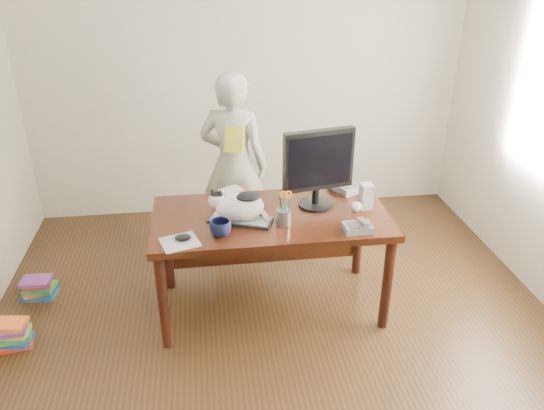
{
  "coord_description": "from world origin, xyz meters",
  "views": [
    {
      "loc": [
        -0.42,
        -2.54,
        2.41
      ],
      "look_at": [
        0.0,
        0.55,
        0.85
      ],
      "focal_mm": 35.0,
      "sensor_mm": 36.0,
      "label": 1
    }
  ],
  "objects_px": {
    "speaker": "(366,196)",
    "baseball": "(356,207)",
    "phone": "(358,227)",
    "cat": "(238,205)",
    "book_pile_b": "(39,288)",
    "calculator": "(345,187)",
    "book_pile_a": "(12,335)",
    "desk": "(270,228)",
    "pen_cup": "(284,215)",
    "monitor": "(318,165)",
    "person": "(234,165)",
    "keyboard": "(240,220)",
    "mouse": "(183,237)",
    "book_stack": "(233,195)",
    "coffee_mug": "(221,228)"
  },
  "relations": [
    {
      "from": "person",
      "to": "cat",
      "type": "bearing_deg",
      "value": 109.37
    },
    {
      "from": "book_stack",
      "to": "coffee_mug",
      "type": "bearing_deg",
      "value": -123.73
    },
    {
      "from": "monitor",
      "to": "book_pile_a",
      "type": "xyz_separation_m",
      "value": [
        -2.08,
        -0.28,
        -0.98
      ]
    },
    {
      "from": "monitor",
      "to": "coffee_mug",
      "type": "xyz_separation_m",
      "value": [
        -0.68,
        -0.32,
        -0.26
      ]
    },
    {
      "from": "book_stack",
      "to": "monitor",
      "type": "bearing_deg",
      "value": -38.42
    },
    {
      "from": "book_pile_a",
      "to": "coffee_mug",
      "type": "bearing_deg",
      "value": -1.43
    },
    {
      "from": "phone",
      "to": "cat",
      "type": "bearing_deg",
      "value": 161.35
    },
    {
      "from": "book_pile_a",
      "to": "monitor",
      "type": "bearing_deg",
      "value": 7.69
    },
    {
      "from": "book_stack",
      "to": "desk",
      "type": "bearing_deg",
      "value": -58.78
    },
    {
      "from": "calculator",
      "to": "book_pile_a",
      "type": "bearing_deg",
      "value": 166.08
    },
    {
      "from": "calculator",
      "to": "desk",
      "type": "bearing_deg",
      "value": 175.0
    },
    {
      "from": "keyboard",
      "to": "person",
      "type": "height_order",
      "value": "person"
    },
    {
      "from": "desk",
      "to": "monitor",
      "type": "distance_m",
      "value": 0.57
    },
    {
      "from": "desk",
      "to": "monitor",
      "type": "relative_size",
      "value": 2.87
    },
    {
      "from": "pen_cup",
      "to": "speaker",
      "type": "relative_size",
      "value": 1.34
    },
    {
      "from": "baseball",
      "to": "speaker",
      "type": "bearing_deg",
      "value": 29.14
    },
    {
      "from": "coffee_mug",
      "to": "monitor",
      "type": "bearing_deg",
      "value": 24.88
    },
    {
      "from": "speaker",
      "to": "book_pile_b",
      "type": "height_order",
      "value": "speaker"
    },
    {
      "from": "coffee_mug",
      "to": "book_pile_b",
      "type": "distance_m",
      "value": 1.66
    },
    {
      "from": "monitor",
      "to": "book_pile_a",
      "type": "height_order",
      "value": "monitor"
    },
    {
      "from": "desk",
      "to": "cat",
      "type": "distance_m",
      "value": 0.38
    },
    {
      "from": "keyboard",
      "to": "baseball",
      "type": "bearing_deg",
      "value": 23.8
    },
    {
      "from": "pen_cup",
      "to": "person",
      "type": "height_order",
      "value": "person"
    },
    {
      "from": "keyboard",
      "to": "mouse",
      "type": "xyz_separation_m",
      "value": [
        -0.37,
        -0.19,
        0.01
      ]
    },
    {
      "from": "baseball",
      "to": "pen_cup",
      "type": "bearing_deg",
      "value": -167.75
    },
    {
      "from": "pen_cup",
      "to": "book_pile_a",
      "type": "bearing_deg",
      "value": -178.18
    },
    {
      "from": "book_pile_a",
      "to": "book_pile_b",
      "type": "distance_m",
      "value": 0.55
    },
    {
      "from": "pen_cup",
      "to": "book_pile_b",
      "type": "distance_m",
      "value": 2.0
    },
    {
      "from": "speaker",
      "to": "baseball",
      "type": "height_order",
      "value": "speaker"
    },
    {
      "from": "keyboard",
      "to": "mouse",
      "type": "relative_size",
      "value": 3.86
    },
    {
      "from": "monitor",
      "to": "person",
      "type": "distance_m",
      "value": 0.99
    },
    {
      "from": "monitor",
      "to": "baseball",
      "type": "bearing_deg",
      "value": -34.63
    },
    {
      "from": "pen_cup",
      "to": "book_pile_a",
      "type": "relative_size",
      "value": 0.9
    },
    {
      "from": "desk",
      "to": "keyboard",
      "type": "relative_size",
      "value": 3.59
    },
    {
      "from": "phone",
      "to": "speaker",
      "type": "relative_size",
      "value": 1.01
    },
    {
      "from": "desk",
      "to": "pen_cup",
      "type": "bearing_deg",
      "value": -73.47
    },
    {
      "from": "desk",
      "to": "book_stack",
      "type": "relative_size",
      "value": 5.8
    },
    {
      "from": "keyboard",
      "to": "book_pile_a",
      "type": "bearing_deg",
      "value": -154.4
    },
    {
      "from": "pen_cup",
      "to": "mouse",
      "type": "height_order",
      "value": "pen_cup"
    },
    {
      "from": "coffee_mug",
      "to": "person",
      "type": "bearing_deg",
      "value": 81.7
    },
    {
      "from": "cat",
      "to": "monitor",
      "type": "bearing_deg",
      "value": 35.85
    },
    {
      "from": "cat",
      "to": "book_pile_a",
      "type": "bearing_deg",
      "value": -154.26
    },
    {
      "from": "baseball",
      "to": "book_pile_b",
      "type": "xyz_separation_m",
      "value": [
        -2.3,
        0.38,
        -0.71
      ]
    },
    {
      "from": "desk",
      "to": "book_stack",
      "type": "xyz_separation_m",
      "value": [
        -0.23,
        0.18,
        0.19
      ]
    },
    {
      "from": "pen_cup",
      "to": "baseball",
      "type": "xyz_separation_m",
      "value": [
        0.52,
        0.11,
        -0.03
      ]
    },
    {
      "from": "monitor",
      "to": "book_pile_b",
      "type": "xyz_separation_m",
      "value": [
        -2.05,
        0.27,
        -0.99
      ]
    },
    {
      "from": "cat",
      "to": "mouse",
      "type": "height_order",
      "value": "cat"
    },
    {
      "from": "desk",
      "to": "coffee_mug",
      "type": "xyz_separation_m",
      "value": [
        -0.35,
        -0.31,
        0.2
      ]
    },
    {
      "from": "pen_cup",
      "to": "book_pile_b",
      "type": "bearing_deg",
      "value": 164.59
    },
    {
      "from": "keyboard",
      "to": "pen_cup",
      "type": "bearing_deg",
      "value": 6.51
    }
  ]
}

